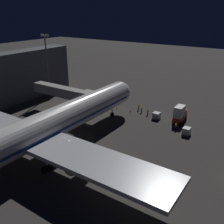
# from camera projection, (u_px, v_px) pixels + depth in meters

# --- Properties ---
(ground_plane) EXTENTS (320.00, 320.00, 0.00)m
(ground_plane) POSITION_uv_depth(u_px,v_px,m) (68.00, 142.00, 53.92)
(ground_plane) COLOR #383533
(airliner_at_gate) EXTENTS (54.02, 68.37, 18.66)m
(airliner_at_gate) POSITION_uv_depth(u_px,v_px,m) (22.00, 138.00, 43.59)
(airliner_at_gate) COLOR silver
(airliner_at_gate) RESTS_ON ground_plane
(jet_bridge) EXTENTS (19.92, 3.40, 7.24)m
(jet_bridge) POSITION_uv_depth(u_px,v_px,m) (68.00, 93.00, 66.66)
(jet_bridge) COLOR #9E9E99
(jet_bridge) RESTS_ON ground_plane
(apron_floodlight_mast) EXTENTS (2.90, 0.50, 19.13)m
(apron_floodlight_mast) POSITION_uv_depth(u_px,v_px,m) (47.00, 62.00, 77.79)
(apron_floodlight_mast) COLOR #59595E
(apron_floodlight_mast) RESTS_ON ground_plane
(cargo_truck_aft) EXTENTS (2.36, 4.84, 4.10)m
(cargo_truck_aft) POSITION_uv_depth(u_px,v_px,m) (180.00, 114.00, 63.22)
(cargo_truck_aft) COLOR maroon
(cargo_truck_aft) RESTS_ON ground_plane
(baggage_container_mid_row) EXTENTS (1.57, 1.71, 1.64)m
(baggage_container_mid_row) POSITION_uv_depth(u_px,v_px,m) (187.00, 131.00, 56.92)
(baggage_container_mid_row) COLOR #B7BABF
(baggage_container_mid_row) RESTS_ON ground_plane
(baggage_container_far_row) EXTENTS (1.70, 1.75, 1.60)m
(baggage_container_far_row) POSITION_uv_depth(u_px,v_px,m) (156.00, 116.00, 65.30)
(baggage_container_far_row) COLOR #B7BABF
(baggage_container_far_row) RESTS_ON ground_plane
(ground_crew_near_nose_gear) EXTENTS (0.40, 0.40, 1.87)m
(ground_crew_near_nose_gear) POSITION_uv_depth(u_px,v_px,m) (139.00, 106.00, 70.86)
(ground_crew_near_nose_gear) COLOR black
(ground_crew_near_nose_gear) RESTS_ON ground_plane
(ground_crew_marshaller_fwd) EXTENTS (0.40, 0.40, 1.80)m
(ground_crew_marshaller_fwd) POSITION_uv_depth(u_px,v_px,m) (148.00, 111.00, 67.76)
(ground_crew_marshaller_fwd) COLOR black
(ground_crew_marshaller_fwd) RESTS_ON ground_plane
(ground_crew_under_port_wing) EXTENTS (0.40, 0.40, 1.72)m
(ground_crew_under_port_wing) POSITION_uv_depth(u_px,v_px,m) (176.00, 126.00, 59.17)
(ground_crew_under_port_wing) COLOR black
(ground_crew_under_port_wing) RESTS_ON ground_plane
(ground_crew_by_tug) EXTENTS (0.40, 0.40, 1.67)m
(ground_crew_by_tug) POSITION_uv_depth(u_px,v_px,m) (142.00, 109.00, 69.22)
(ground_crew_by_tug) COLOR black
(ground_crew_by_tug) RESTS_ON ground_plane
(traffic_cone_nose_port) EXTENTS (0.36, 0.36, 0.55)m
(traffic_cone_nose_port) POSITION_uv_depth(u_px,v_px,m) (130.00, 111.00, 69.61)
(traffic_cone_nose_port) COLOR orange
(traffic_cone_nose_port) RESTS_ON ground_plane
(traffic_cone_nose_starboard) EXTENTS (0.36, 0.36, 0.55)m
(traffic_cone_nose_starboard) POSITION_uv_depth(u_px,v_px,m) (117.00, 108.00, 71.90)
(traffic_cone_nose_starboard) COLOR orange
(traffic_cone_nose_starboard) RESTS_ON ground_plane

